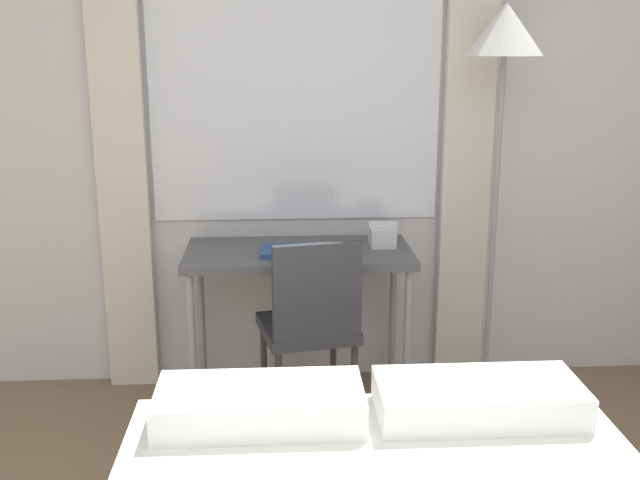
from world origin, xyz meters
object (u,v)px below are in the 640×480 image
Objects in this scene: standing_lamp at (503,68)px; book at (288,251)px; telephone at (382,235)px; desk_chair at (311,320)px; desk at (299,266)px.

book is at bearing -175.58° from standing_lamp.
standing_lamp is 1.26m from book.
desk_chair is at bearing -137.79° from telephone.
desk is at bearing -179.33° from standing_lamp.
desk_chair is at bearing -162.02° from standing_lamp.
desk_chair is 6.38× the size of telephone.
book is (-0.97, -0.07, -0.81)m from standing_lamp.
telephone is 0.46m from book.
telephone reaches higher than book.
standing_lamp reaches higher than telephone.
book is (-0.09, 0.21, 0.26)m from desk_chair.
desk_chair reaches higher than desk.
desk_chair is at bearing -80.83° from desk.
telephone is at bearing 14.03° from book.
desk is at bearing 87.73° from desk_chair.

